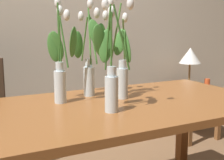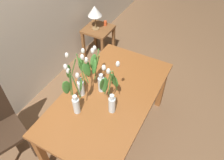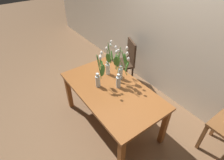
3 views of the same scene
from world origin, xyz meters
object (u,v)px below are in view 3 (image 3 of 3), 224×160
at_px(tulip_vase_2, 121,66).
at_px(dining_chair, 126,60).
at_px(tulip_vase_0, 119,76).
at_px(tulip_vase_1, 109,63).
at_px(tulip_vase_3, 99,74).
at_px(dining_table, 111,93).

distance_m(tulip_vase_2, dining_chair, 1.03).
distance_m(tulip_vase_0, tulip_vase_1, 0.35).
relative_size(tulip_vase_0, tulip_vase_3, 1.04).
bearing_deg(dining_chair, tulip_vase_0, -45.44).
distance_m(tulip_vase_0, tulip_vase_3, 0.28).
relative_size(dining_table, tulip_vase_1, 2.75).
bearing_deg(dining_table, dining_chair, 129.61).
distance_m(dining_table, tulip_vase_3, 0.36).
xyz_separation_m(dining_table, tulip_vase_3, (-0.15, -0.10, 0.31)).
distance_m(dining_table, dining_chair, 1.19).
xyz_separation_m(tulip_vase_1, tulip_vase_2, (0.22, 0.07, 0.03)).
bearing_deg(tulip_vase_2, dining_table, -66.70).
xyz_separation_m(dining_table, tulip_vase_1, (-0.32, 0.19, 0.30)).
bearing_deg(tulip_vase_2, tulip_vase_0, -44.82).
height_order(tulip_vase_0, tulip_vase_1, tulip_vase_0).
xyz_separation_m(dining_table, tulip_vase_0, (0.02, 0.13, 0.29)).
bearing_deg(tulip_vase_0, tulip_vase_1, 170.14).
xyz_separation_m(tulip_vase_2, tulip_vase_3, (-0.04, -0.35, -0.02)).
relative_size(tulip_vase_1, dining_chair, 0.62).
height_order(dining_table, tulip_vase_1, tulip_vase_1).
relative_size(dining_table, tulip_vase_2, 2.77).
bearing_deg(tulip_vase_2, dining_chair, 134.43).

